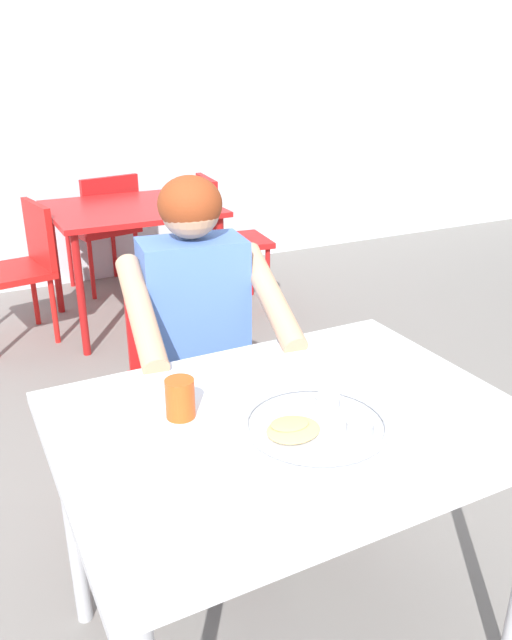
{
  "coord_description": "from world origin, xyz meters",
  "views": [
    {
      "loc": [
        -0.62,
        -1.13,
        1.52
      ],
      "look_at": [
        0.07,
        0.22,
        0.9
      ],
      "focal_mm": 34.84,
      "sensor_mm": 36.0,
      "label": 1
    }
  ],
  "objects_px": {
    "chair_foreground": "(187,367)",
    "table_background_red": "(132,219)",
    "diner_foreground": "(202,331)",
    "table_foreground": "(290,444)",
    "chair_red_far": "(105,223)",
    "drinking_cup": "(180,397)",
    "chair_red_left": "(21,262)",
    "thali_tray": "(316,423)",
    "chair_red_right": "(224,233)"
  },
  "relations": [
    {
      "from": "chair_foreground",
      "to": "table_background_red",
      "type": "height_order",
      "value": "chair_foreground"
    },
    {
      "from": "chair_foreground",
      "to": "diner_foreground",
      "type": "height_order",
      "value": "diner_foreground"
    },
    {
      "from": "table_foreground",
      "to": "chair_red_far",
      "type": "bearing_deg",
      "value": 83.77
    },
    {
      "from": "drinking_cup",
      "to": "chair_red_far",
      "type": "height_order",
      "value": "drinking_cup"
    },
    {
      "from": "chair_red_left",
      "to": "table_foreground",
      "type": "bearing_deg",
      "value": -83.35
    },
    {
      "from": "diner_foreground",
      "to": "chair_red_left",
      "type": "height_order",
      "value": "diner_foreground"
    },
    {
      "from": "diner_foreground",
      "to": "table_background_red",
      "type": "distance_m",
      "value": 1.94
    },
    {
      "from": "table_foreground",
      "to": "chair_foreground",
      "type": "height_order",
      "value": "chair_foreground"
    },
    {
      "from": "drinking_cup",
      "to": "diner_foreground",
      "type": "bearing_deg",
      "value": 62.75
    },
    {
      "from": "thali_tray",
      "to": "table_background_red",
      "type": "distance_m",
      "value": 2.63
    },
    {
      "from": "chair_red_right",
      "to": "chair_red_far",
      "type": "xyz_separation_m",
      "value": [
        -0.61,
        0.69,
        -0.02
      ]
    },
    {
      "from": "thali_tray",
      "to": "chair_foreground",
      "type": "distance_m",
      "value": 0.96
    },
    {
      "from": "thali_tray",
      "to": "chair_red_right",
      "type": "height_order",
      "value": "chair_red_right"
    },
    {
      "from": "chair_red_left",
      "to": "chair_red_right",
      "type": "relative_size",
      "value": 0.91
    },
    {
      "from": "diner_foreground",
      "to": "chair_red_right",
      "type": "relative_size",
      "value": 1.38
    },
    {
      "from": "chair_red_left",
      "to": "table_background_red",
      "type": "bearing_deg",
      "value": -2.87
    },
    {
      "from": "table_background_red",
      "to": "chair_red_right",
      "type": "height_order",
      "value": "chair_red_right"
    },
    {
      "from": "drinking_cup",
      "to": "table_background_red",
      "type": "bearing_deg",
      "value": 76.24
    },
    {
      "from": "drinking_cup",
      "to": "chair_red_right",
      "type": "xyz_separation_m",
      "value": [
        1.19,
        2.38,
        -0.29
      ]
    },
    {
      "from": "thali_tray",
      "to": "table_background_red",
      "type": "bearing_deg",
      "value": 82.74
    },
    {
      "from": "diner_foreground",
      "to": "chair_red_left",
      "type": "bearing_deg",
      "value": 99.61
    },
    {
      "from": "chair_foreground",
      "to": "chair_red_far",
      "type": "bearing_deg",
      "value": 82.79
    },
    {
      "from": "table_foreground",
      "to": "chair_red_left",
      "type": "bearing_deg",
      "value": 96.65
    },
    {
      "from": "diner_foreground",
      "to": "table_background_red",
      "type": "xyz_separation_m",
      "value": [
        0.33,
        1.91,
        -0.06
      ]
    },
    {
      "from": "chair_foreground",
      "to": "chair_red_left",
      "type": "distance_m",
      "value": 1.76
    },
    {
      "from": "drinking_cup",
      "to": "table_foreground",
      "type": "bearing_deg",
      "value": -26.91
    },
    {
      "from": "table_foreground",
      "to": "table_background_red",
      "type": "bearing_deg",
      "value": 81.93
    },
    {
      "from": "drinking_cup",
      "to": "chair_red_left",
      "type": "height_order",
      "value": "drinking_cup"
    },
    {
      "from": "thali_tray",
      "to": "chair_foreground",
      "type": "height_order",
      "value": "chair_foreground"
    },
    {
      "from": "thali_tray",
      "to": "diner_foreground",
      "type": "height_order",
      "value": "diner_foreground"
    },
    {
      "from": "drinking_cup",
      "to": "chair_red_right",
      "type": "bearing_deg",
      "value": 63.52
    },
    {
      "from": "table_foreground",
      "to": "chair_red_right",
      "type": "distance_m",
      "value": 2.68
    },
    {
      "from": "diner_foreground",
      "to": "chair_foreground",
      "type": "bearing_deg",
      "value": 84.16
    },
    {
      "from": "chair_red_right",
      "to": "drinking_cup",
      "type": "bearing_deg",
      "value": -116.48
    },
    {
      "from": "drinking_cup",
      "to": "chair_red_right",
      "type": "distance_m",
      "value": 2.68
    },
    {
      "from": "chair_foreground",
      "to": "table_background_red",
      "type": "distance_m",
      "value": 1.73
    },
    {
      "from": "chair_red_far",
      "to": "chair_foreground",
      "type": "bearing_deg",
      "value": -97.21
    },
    {
      "from": "table_foreground",
      "to": "chair_red_left",
      "type": "xyz_separation_m",
      "value": [
        -0.3,
        2.57,
        -0.2
      ]
    },
    {
      "from": "chair_red_left",
      "to": "diner_foreground",
      "type": "bearing_deg",
      "value": -80.39
    },
    {
      "from": "chair_red_left",
      "to": "chair_red_right",
      "type": "bearing_deg",
      "value": -3.26
    },
    {
      "from": "chair_foreground",
      "to": "chair_red_far",
      "type": "relative_size",
      "value": 1.0
    },
    {
      "from": "diner_foreground",
      "to": "thali_tray",
      "type": "bearing_deg",
      "value": -90.17
    },
    {
      "from": "table_foreground",
      "to": "table_background_red",
      "type": "relative_size",
      "value": 1.14
    },
    {
      "from": "chair_red_far",
      "to": "chair_red_right",
      "type": "bearing_deg",
      "value": -48.69
    },
    {
      "from": "diner_foreground",
      "to": "chair_red_far",
      "type": "relative_size",
      "value": 1.45
    },
    {
      "from": "table_background_red",
      "to": "chair_red_far",
      "type": "distance_m",
      "value": 0.67
    },
    {
      "from": "chair_red_right",
      "to": "table_foreground",
      "type": "bearing_deg",
      "value": -110.87
    },
    {
      "from": "thali_tray",
      "to": "chair_red_left",
      "type": "bearing_deg",
      "value": 97.05
    },
    {
      "from": "diner_foreground",
      "to": "chair_red_right",
      "type": "height_order",
      "value": "diner_foreground"
    },
    {
      "from": "chair_foreground",
      "to": "chair_red_right",
      "type": "distance_m",
      "value": 1.89
    }
  ]
}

